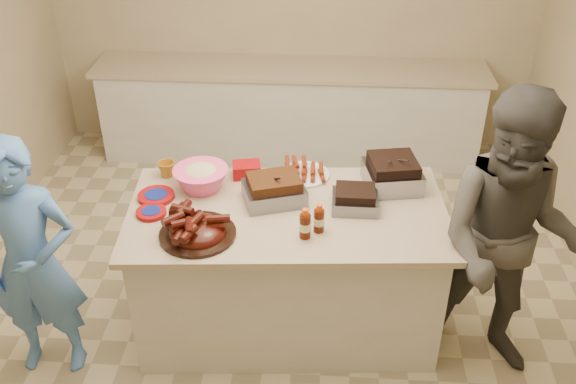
# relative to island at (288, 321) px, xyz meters

# --- Properties ---
(room) EXTENTS (4.50, 5.00, 2.70)m
(room) POSITION_rel_island_xyz_m (-0.13, 0.14, 0.00)
(room) COLOR tan
(room) RESTS_ON ground
(back_counter) EXTENTS (3.60, 0.64, 0.90)m
(back_counter) POSITION_rel_island_xyz_m (-0.13, 2.34, 0.45)
(back_counter) COLOR beige
(back_counter) RESTS_ON ground
(island) EXTENTS (1.99, 1.15, 0.91)m
(island) POSITION_rel_island_xyz_m (0.00, 0.00, 0.00)
(island) COLOR beige
(island) RESTS_ON ground
(rib_platter) EXTENTS (0.56, 0.56, 0.18)m
(rib_platter) POSITION_rel_island_xyz_m (-0.49, -0.29, 0.91)
(rib_platter) COLOR #430F07
(rib_platter) RESTS_ON island
(pulled_pork_tray) EXTENTS (0.43, 0.37, 0.11)m
(pulled_pork_tray) POSITION_rel_island_xyz_m (-0.09, 0.10, 0.91)
(pulled_pork_tray) COLOR #47230F
(pulled_pork_tray) RESTS_ON island
(brisket_tray) EXTENTS (0.28, 0.23, 0.08)m
(brisket_tray) POSITION_rel_island_xyz_m (0.40, 0.05, 0.91)
(brisket_tray) COLOR black
(brisket_tray) RESTS_ON island
(roasting_pan) EXTENTS (0.39, 0.39, 0.13)m
(roasting_pan) POSITION_rel_island_xyz_m (0.64, 0.32, 0.91)
(roasting_pan) COLOR gray
(roasting_pan) RESTS_ON island
(coleslaw_bowl) EXTENTS (0.37, 0.37, 0.24)m
(coleslaw_bowl) POSITION_rel_island_xyz_m (-0.56, 0.21, 0.91)
(coleslaw_bowl) COLOR #FF4F8C
(coleslaw_bowl) RESTS_ON island
(sausage_plate) EXTENTS (0.36, 0.36, 0.06)m
(sausage_plate) POSITION_rel_island_xyz_m (0.08, 0.41, 0.91)
(sausage_plate) COLOR silver
(sausage_plate) RESTS_ON island
(mac_cheese_dish) EXTENTS (0.30, 0.22, 0.08)m
(mac_cheese_dish) POSITION_rel_island_xyz_m (0.65, 0.37, 0.91)
(mac_cheese_dish) COLOR #F8AD04
(mac_cheese_dish) RESTS_ON island
(bbq_bottle_a) EXTENTS (0.07, 0.07, 0.19)m
(bbq_bottle_a) POSITION_rel_island_xyz_m (0.12, -0.26, 0.91)
(bbq_bottle_a) COLOR #421203
(bbq_bottle_a) RESTS_ON island
(bbq_bottle_b) EXTENTS (0.07, 0.07, 0.18)m
(bbq_bottle_b) POSITION_rel_island_xyz_m (0.19, -0.20, 0.91)
(bbq_bottle_b) COLOR #421203
(bbq_bottle_b) RESTS_ON island
(mustard_bottle) EXTENTS (0.04, 0.04, 0.11)m
(mustard_bottle) POSITION_rel_island_xyz_m (-0.22, 0.13, 0.91)
(mustard_bottle) COLOR #DDBB04
(mustard_bottle) RESTS_ON island
(sauce_bowl) EXTENTS (0.15, 0.06, 0.14)m
(sauce_bowl) POSITION_rel_island_xyz_m (-0.16, 0.26, 0.91)
(sauce_bowl) COLOR silver
(sauce_bowl) RESTS_ON island
(plate_stack_large) EXTENTS (0.24, 0.24, 0.03)m
(plate_stack_large) POSITION_rel_island_xyz_m (-0.82, 0.08, 0.91)
(plate_stack_large) COLOR maroon
(plate_stack_large) RESTS_ON island
(plate_stack_small) EXTENTS (0.19, 0.19, 0.03)m
(plate_stack_small) POSITION_rel_island_xyz_m (-0.81, -0.09, 0.91)
(plate_stack_small) COLOR maroon
(plate_stack_small) RESTS_ON island
(plastic_cup) EXTENTS (0.12, 0.11, 0.11)m
(plastic_cup) POSITION_rel_island_xyz_m (-0.81, 0.35, 0.91)
(plastic_cup) COLOR #9D6816
(plastic_cup) RESTS_ON island
(basket_stack) EXTENTS (0.20, 0.16, 0.09)m
(basket_stack) POSITION_rel_island_xyz_m (-0.29, 0.39, 0.91)
(basket_stack) COLOR maroon
(basket_stack) RESTS_ON island
(guest_blue) EXTENTS (0.71, 1.60, 0.37)m
(guest_blue) POSITION_rel_island_xyz_m (-1.43, -0.43, 0.00)
(guest_blue) COLOR #4D80CE
(guest_blue) RESTS_ON ground
(guest_gray) EXTENTS (1.27, 1.97, 0.69)m
(guest_gray) POSITION_rel_island_xyz_m (1.26, -0.23, 0.00)
(guest_gray) COLOR #4A4843
(guest_gray) RESTS_ON ground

